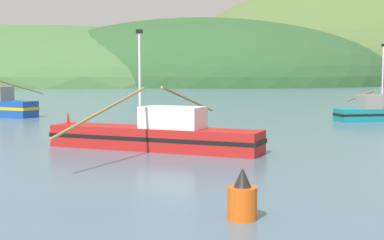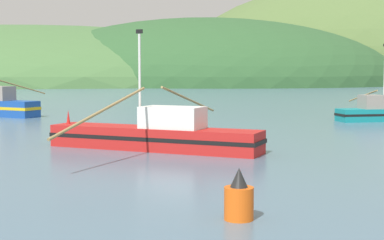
% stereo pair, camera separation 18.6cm
% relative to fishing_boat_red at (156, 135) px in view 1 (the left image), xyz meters
% --- Properties ---
extents(hill_mid_right, '(217.82, 174.25, 39.43)m').
position_rel_fishing_boat_red_xyz_m(hill_mid_right, '(-71.79, 174.06, -0.74)').
color(hill_mid_right, '#47703D').
rests_on(hill_mid_right, ground).
extents(hill_far_left, '(115.76, 92.61, 39.33)m').
position_rel_fishing_boat_red_xyz_m(hill_far_left, '(-7.56, 143.46, -0.74)').
color(hill_far_left, '#2D562D').
rests_on(hill_far_left, ground).
extents(hill_mid_left, '(177.71, 142.16, 85.11)m').
position_rel_fishing_boat_red_xyz_m(hill_mid_left, '(61.73, 219.63, -0.74)').
color(hill_mid_left, '#516B38').
rests_on(hill_mid_left, ground).
extents(fishing_boat_red, '(10.88, 15.36, 5.80)m').
position_rel_fishing_boat_red_xyz_m(fishing_boat_red, '(0.00, 0.00, 0.00)').
color(fishing_boat_red, red).
rests_on(fishing_boat_red, ground).
extents(fishing_boat_teal, '(7.33, 10.45, 5.88)m').
position_rel_fishing_boat_red_xyz_m(fishing_boat_teal, '(14.75, 17.15, -0.09)').
color(fishing_boat_teal, '#147F84').
rests_on(fishing_boat_teal, ground).
extents(channel_buoy, '(0.76, 0.76, 1.34)m').
position_rel_fishing_boat_red_xyz_m(channel_buoy, '(4.04, -12.48, -0.20)').
color(channel_buoy, '#E55914').
rests_on(channel_buoy, ground).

